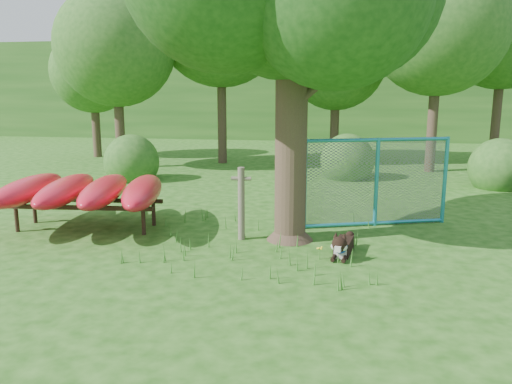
# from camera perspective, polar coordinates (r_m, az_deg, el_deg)

# --- Properties ---
(ground) EXTENTS (80.00, 80.00, 0.00)m
(ground) POSITION_cam_1_polar(r_m,az_deg,el_deg) (8.53, -2.68, -8.13)
(ground) COLOR #1B4D0F
(ground) RESTS_ON ground
(wooden_post) EXTENTS (0.39, 0.14, 1.43)m
(wooden_post) POSITION_cam_1_polar(r_m,az_deg,el_deg) (9.67, -1.69, -1.11)
(wooden_post) COLOR brown
(wooden_post) RESTS_ON ground
(kayak_rack) EXTENTS (3.80, 3.38, 1.07)m
(kayak_rack) POSITION_cam_1_polar(r_m,az_deg,el_deg) (11.03, -18.96, 0.16)
(kayak_rack) COLOR black
(kayak_rack) RESTS_ON ground
(husky_dog) EXTENTS (0.42, 1.13, 0.51)m
(husky_dog) POSITION_cam_1_polar(r_m,az_deg,el_deg) (8.96, 9.83, -6.10)
(husky_dog) COLOR black
(husky_dog) RESTS_ON ground
(fence_section) EXTENTS (3.10, 1.16, 3.17)m
(fence_section) POSITION_cam_1_polar(r_m,az_deg,el_deg) (10.96, 13.61, 1.09)
(fence_section) COLOR teal
(fence_section) RESTS_ON ground
(wildflower_clump) EXTENTS (0.11, 0.09, 0.23)m
(wildflower_clump) POSITION_cam_1_polar(r_m,az_deg,el_deg) (8.72, 7.30, -6.51)
(wildflower_clump) COLOR #3C7B28
(wildflower_clump) RESTS_ON ground
(bg_tree_a) EXTENTS (4.40, 4.40, 6.70)m
(bg_tree_a) POSITION_cam_1_polar(r_m,az_deg,el_deg) (19.73, -15.76, 15.68)
(bg_tree_a) COLOR #392A1F
(bg_tree_a) RESTS_ON ground
(bg_tree_b) EXTENTS (5.20, 5.20, 8.22)m
(bg_tree_b) POSITION_cam_1_polar(r_m,az_deg,el_deg) (20.60, -4.05, 19.01)
(bg_tree_b) COLOR #392A1F
(bg_tree_b) RESTS_ON ground
(bg_tree_c) EXTENTS (4.00, 4.00, 6.12)m
(bg_tree_c) POSITION_cam_1_polar(r_m,az_deg,el_deg) (20.90, 9.18, 14.64)
(bg_tree_c) COLOR #392A1F
(bg_tree_c) RESTS_ON ground
(bg_tree_d) EXTENTS (4.80, 4.80, 7.50)m
(bg_tree_d) POSITION_cam_1_polar(r_m,az_deg,el_deg) (19.27, 20.19, 17.33)
(bg_tree_d) COLOR #392A1F
(bg_tree_d) RESTS_ON ground
(bg_tree_e) EXTENTS (4.60, 4.60, 7.55)m
(bg_tree_e) POSITION_cam_1_polar(r_m,az_deg,el_deg) (22.87, 26.51, 16.17)
(bg_tree_e) COLOR #392A1F
(bg_tree_e) RESTS_ON ground
(bg_tree_f) EXTENTS (3.60, 3.60, 5.55)m
(bg_tree_f) POSITION_cam_1_polar(r_m,az_deg,el_deg) (23.47, -18.16, 12.93)
(bg_tree_f) COLOR #392A1F
(bg_tree_f) RESTS_ON ground
(shrub_left) EXTENTS (1.80, 1.80, 1.80)m
(shrub_left) POSITION_cam_1_polar(r_m,az_deg,el_deg) (17.00, -13.93, 1.36)
(shrub_left) COLOR #26561B
(shrub_left) RESTS_ON ground
(shrub_right) EXTENTS (1.80, 1.80, 1.80)m
(shrub_right) POSITION_cam_1_polar(r_m,az_deg,el_deg) (16.81, 25.88, 0.44)
(shrub_right) COLOR #26561B
(shrub_right) RESTS_ON ground
(shrub_mid) EXTENTS (1.80, 1.80, 1.80)m
(shrub_mid) POSITION_cam_1_polar(r_m,az_deg,el_deg) (17.10, 10.32, 1.56)
(shrub_mid) COLOR #26561B
(shrub_mid) RESTS_ON ground
(wooded_hillside) EXTENTS (80.00, 12.00, 6.00)m
(wooded_hillside) POSITION_cam_1_polar(r_m,az_deg,el_deg) (35.90, 6.89, 11.47)
(wooded_hillside) COLOR #26561B
(wooded_hillside) RESTS_ON ground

